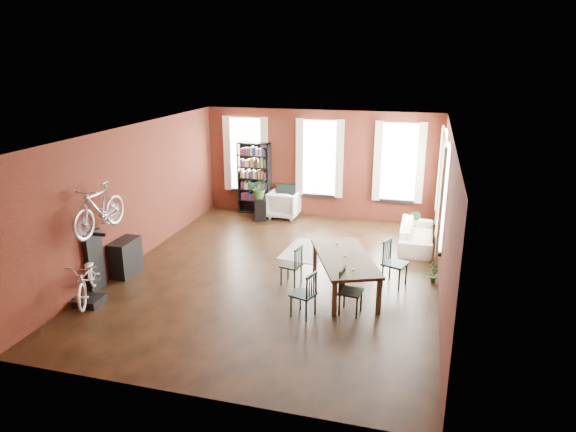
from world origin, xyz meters
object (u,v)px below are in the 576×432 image
(bike_trainer, at_px, (90,301))
(plant_stand, at_px, (261,209))
(dining_chair_d, at_px, (395,263))
(bicycle_floor, at_px, (85,260))
(white_armchair, at_px, (284,203))
(dining_table, at_px, (344,274))
(dining_chair_b, at_px, (291,265))
(console_table, at_px, (126,257))
(dining_chair_c, at_px, (351,292))
(dining_chair_a, at_px, (303,294))
(bookshelf, at_px, (254,178))
(cream_sofa, at_px, (417,231))

(bike_trainer, height_order, plant_stand, plant_stand)
(dining_chair_d, bearing_deg, bicycle_floor, 132.77)
(white_armchair, bearing_deg, dining_table, 120.56)
(dining_chair_b, relative_size, console_table, 1.07)
(dining_chair_c, bearing_deg, bike_trainer, 107.66)
(dining_chair_a, relative_size, console_table, 1.11)
(dining_table, height_order, dining_chair_b, dining_chair_b)
(dining_chair_c, bearing_deg, console_table, 90.74)
(dining_chair_d, bearing_deg, dining_table, 138.00)
(bookshelf, height_order, console_table, bookshelf)
(dining_chair_d, relative_size, console_table, 1.26)
(cream_sofa, height_order, bike_trainer, cream_sofa)
(white_armchair, height_order, console_table, white_armchair)
(dining_table, bearing_deg, dining_chair_a, -136.67)
(white_armchair, bearing_deg, bookshelf, -10.46)
(bookshelf, bearing_deg, bicycle_floor, -99.69)
(bookshelf, relative_size, bicycle_floor, 1.36)
(bookshelf, bearing_deg, dining_table, -53.22)
(plant_stand, bearing_deg, dining_chair_b, -63.68)
(console_table, bearing_deg, plant_stand, 69.49)
(dining_chair_a, xyz_separation_m, cream_sofa, (1.94, 4.35, -0.04))
(bicycle_floor, bearing_deg, dining_chair_c, -13.41)
(dining_chair_c, bearing_deg, dining_table, 23.01)
(dining_chair_b, xyz_separation_m, dining_chair_c, (1.42, -0.97, 0.02))
(console_table, relative_size, plant_stand, 1.20)
(plant_stand, bearing_deg, bike_trainer, -104.75)
(dining_chair_d, distance_m, bike_trainer, 6.27)
(dining_chair_d, bearing_deg, dining_chair_a, 158.47)
(dining_chair_c, height_order, console_table, dining_chair_c)
(dining_chair_d, relative_size, plant_stand, 1.51)
(dining_chair_d, relative_size, cream_sofa, 0.48)
(white_armchair, relative_size, plant_stand, 1.34)
(dining_chair_b, bearing_deg, bookshelf, -140.56)
(dining_chair_d, height_order, cream_sofa, dining_chair_d)
(dining_chair_a, height_order, plant_stand, dining_chair_a)
(plant_stand, bearing_deg, dining_chair_a, -64.25)
(white_armchair, bearing_deg, dining_chair_c, 118.55)
(dining_chair_c, distance_m, cream_sofa, 4.17)
(cream_sofa, height_order, bicycle_floor, bicycle_floor)
(dining_chair_a, height_order, bookshelf, bookshelf)
(cream_sofa, bearing_deg, dining_chair_b, 140.42)
(bike_trainer, bearing_deg, bookshelf, 80.07)
(dining_chair_c, xyz_separation_m, console_table, (-5.13, 0.52, -0.05))
(bike_trainer, bearing_deg, dining_chair_b, 28.57)
(dining_chair_a, relative_size, dining_chair_d, 0.88)
(dining_table, bearing_deg, plant_stand, 105.09)
(white_armchair, bearing_deg, dining_chair_b, 108.70)
(dining_chair_b, relative_size, dining_chair_c, 0.95)
(dining_table, xyz_separation_m, bicycle_floor, (-4.72, -1.93, 0.57))
(console_table, relative_size, bicycle_floor, 0.50)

